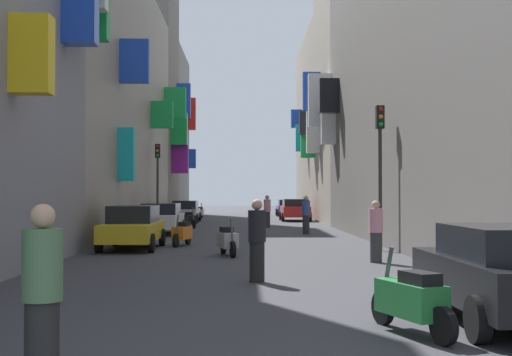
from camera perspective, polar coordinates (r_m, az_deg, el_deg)
name	(u,v)px	position (r m, az deg, el deg)	size (l,w,h in m)	color
ground_plane	(242,232)	(33.11, -1.23, -4.55)	(140.00, 140.00, 0.00)	#38383D
building_left_mid_b	(81,100)	(34.92, -14.54, 6.40)	(7.39, 23.66, 13.06)	gray
building_left_mid_c	(133,70)	(50.69, -10.32, 8.94)	(7.15, 7.52, 21.81)	slate
building_left_far	(150,135)	(58.79, -8.96, 3.64)	(7.21, 10.07, 13.86)	slate
building_right_mid_a	(368,64)	(44.08, 9.40, 9.45)	(7.11, 9.23, 20.22)	#9E9384
building_right_mid_b	(340,128)	(55.94, 7.10, 4.19)	(6.90, 15.87, 14.45)	#9E9384
parked_car_yellow	(133,226)	(23.21, -10.34, -4.03)	(1.83, 4.28, 1.45)	gold
parked_car_white	(161,218)	(31.63, -8.03, -3.33)	(1.96, 4.43, 1.41)	white
parked_car_red	(295,209)	(46.38, 3.30, -2.65)	(2.00, 4.49, 1.49)	#B21E1E
parked_car_black	(508,272)	(10.40, 20.48, -7.41)	(1.92, 3.91, 1.41)	black
parked_car_blue	(288,207)	(56.06, 2.73, -2.49)	(1.95, 4.02, 1.36)	navy
parked_car_silver	(185,211)	(44.47, -5.99, -2.77)	(1.90, 4.17, 1.40)	#B7B7BC
scooter_green	(411,300)	(9.30, 12.97, -9.96)	(0.79, 1.84, 1.13)	#287F3D
scooter_orange	(182,233)	(24.26, -6.24, -4.62)	(0.67, 1.86, 1.13)	orange
scooter_silver	(228,240)	(20.36, -2.39, -5.27)	(0.68, 1.74, 1.13)	#ADADB2
scooter_white	(201,212)	(51.14, -4.69, -2.89)	(0.50, 1.90, 1.13)	silver
scooter_black	(190,219)	(36.93, -5.57, -3.49)	(0.81, 1.92, 1.13)	black
pedestrian_crossing	(306,215)	(31.24, 4.24, -3.11)	(0.45, 0.45, 1.77)	#2B2B2B
pedestrian_near_left	(376,232)	(18.59, 10.08, -4.48)	(0.54, 0.54, 1.67)	#373737
pedestrian_near_right	(267,211)	(36.81, 0.95, -2.83)	(0.54, 0.54, 1.78)	#303030
pedestrian_mid_street	(257,241)	(14.29, 0.08, -5.30)	(0.53, 0.53, 1.74)	black
pedestrian_far_away	(42,298)	(6.73, -17.59, -9.62)	(0.54, 0.54, 1.77)	#252525
traffic_light_near_corner	(380,153)	(22.40, 10.43, 2.10)	(0.26, 0.34, 4.73)	#2D2D2D
traffic_light_far_corner	(158,171)	(36.97, -8.30, 0.58)	(0.26, 0.34, 4.55)	#2D2D2D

